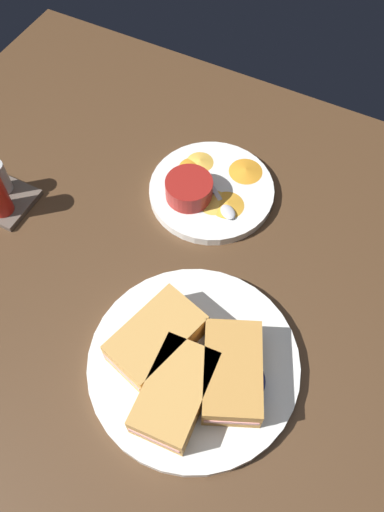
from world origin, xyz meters
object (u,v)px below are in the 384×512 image
object	(u,v)px
sandwich_half_extra	(232,372)
ramekin_dark_sauce	(236,383)
plate_sandwich_main	(194,363)
sandwich_half_far	(175,392)
spoon_by_dark_ramekin	(201,360)
plate_chips_companion	(211,191)
sandwich_half_near	(157,338)
ramekin_light_gravy	(189,188)
spoon_by_gravy_ramekin	(224,206)
condiment_caddy	(0,193)

from	to	relation	value
sandwich_half_extra	ramekin_dark_sauce	distance (cm)	1.52
plate_sandwich_main	sandwich_half_far	world-z (taller)	sandwich_half_far
spoon_by_dark_ramekin	plate_chips_companion	world-z (taller)	spoon_by_dark_ramekin
sandwich_half_near	ramekin_light_gravy	bearing A→B (deg)	17.82
spoon_by_gravy_ramekin	condiment_caddy	world-z (taller)	condiment_caddy
sandwich_half_far	spoon_by_dark_ramekin	size ratio (longest dim) A/B	1.38
plate_sandwich_main	plate_chips_companion	bearing A→B (deg)	21.36
spoon_by_dark_ramekin	plate_chips_companion	bearing A→B (deg)	23.29
spoon_by_gravy_ramekin	sandwich_half_near	bearing A→B (deg)	-175.76
sandwich_half_near	condiment_caddy	bearing A→B (deg)	73.14
sandwich_half_near	ramekin_dark_sauce	world-z (taller)	sandwich_half_near
ramekin_dark_sauce	plate_chips_companion	size ratio (longest dim) A/B	0.35
plate_sandwich_main	spoon_by_gravy_ramekin	world-z (taller)	spoon_by_gravy_ramekin
ramekin_dark_sauce	plate_sandwich_main	bearing A→B (deg)	83.04
sandwich_half_near	plate_chips_companion	distance (cm)	29.63
plate_sandwich_main	spoon_by_dark_ramekin	distance (cm)	1.56
sandwich_half_far	sandwich_half_extra	world-z (taller)	same
ramekin_light_gravy	spoon_by_gravy_ramekin	xyz separation A→B (cm)	(0.37, -6.33, -1.53)
sandwich_half_extra	spoon_by_gravy_ramekin	bearing A→B (deg)	27.16
plate_sandwich_main	ramekin_light_gravy	world-z (taller)	ramekin_light_gravy
sandwich_half_extra	spoon_by_gravy_ramekin	xyz separation A→B (cm)	(25.70, 13.18, -2.04)
sandwich_half_far	ramekin_dark_sauce	distance (cm)	8.04
spoon_by_gravy_ramekin	plate_chips_companion	bearing A→B (deg)	52.50
sandwich_half_far	ramekin_light_gravy	bearing A→B (deg)	24.34
sandwich_half_near	ramekin_dark_sauce	size ratio (longest dim) A/B	1.94
ramekin_dark_sauce	ramekin_light_gravy	size ratio (longest dim) A/B	0.96
sandwich_half_far	spoon_by_dark_ramekin	distance (cm)	6.47
spoon_by_dark_ramekin	plate_chips_companion	distance (cm)	30.77
spoon_by_gravy_ramekin	condiment_caddy	bearing A→B (deg)	114.46
spoon_by_dark_ramekin	ramekin_dark_sauce	bearing A→B (deg)	-102.66
plate_sandwich_main	spoon_by_dark_ramekin	size ratio (longest dim) A/B	2.98
plate_sandwich_main	ramekin_light_gravy	distance (cm)	29.18
plate_sandwich_main	ramekin_light_gravy	xyz separation A→B (cm)	(25.52, 13.89, 2.69)
sandwich_half_far	condiment_caddy	bearing A→B (deg)	68.63
sandwich_half_near	spoon_by_dark_ramekin	xyz separation A→B (cm)	(0.67, -6.55, -2.04)
plate_sandwich_main	sandwich_half_extra	bearing A→B (deg)	-87.96
ramekin_dark_sauce	condiment_caddy	xyz separation A→B (cm)	(11.39, 47.84, -0.04)
plate_sandwich_main	condiment_caddy	world-z (taller)	condiment_caddy
plate_chips_companion	ramekin_light_gravy	size ratio (longest dim) A/B	2.70
sandwich_half_near	condiment_caddy	world-z (taller)	condiment_caddy
plate_chips_companion	condiment_caddy	size ratio (longest dim) A/B	2.24
ramekin_dark_sauce	spoon_by_dark_ramekin	xyz separation A→B (cm)	(1.28, 5.69, -1.48)
plate_sandwich_main	sandwich_half_far	distance (cm)	6.47
sandwich_half_far	spoon_by_gravy_ramekin	xyz separation A→B (cm)	(31.52, 7.76, -2.04)
spoon_by_dark_ramekin	spoon_by_gravy_ramekin	world-z (taller)	same
condiment_caddy	ramekin_light_gravy	bearing A→B (deg)	-61.34
spoon_by_dark_ramekin	condiment_caddy	xyz separation A→B (cm)	(10.11, 42.15, 1.44)
spoon_by_dark_ramekin	spoon_by_gravy_ramekin	size ratio (longest dim) A/B	1.14
plate_sandwich_main	sandwich_half_far	size ratio (longest dim) A/B	2.16
sandwich_half_far	plate_chips_companion	world-z (taller)	sandwich_half_far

